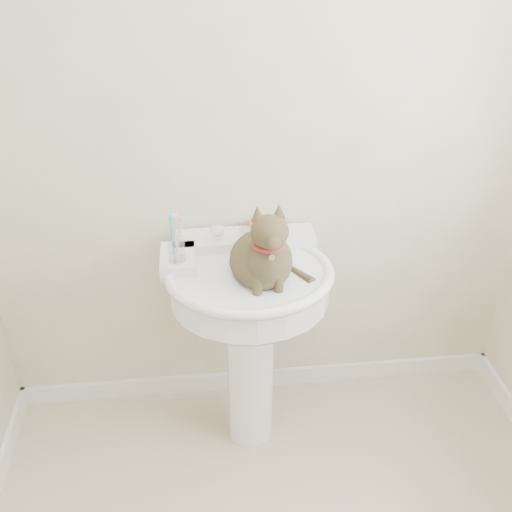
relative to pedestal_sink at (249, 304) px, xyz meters
name	(u,v)px	position (x,y,z in m)	size (l,w,h in m)	color
wall_back	(262,133)	(0.08, 0.29, 0.56)	(2.20, 0.00, 2.50)	beige
baseboard_back	(261,378)	(0.08, 0.28, -0.64)	(2.20, 0.02, 0.09)	white
pedestal_sink	(249,304)	(0.00, 0.00, 0.00)	(0.63, 0.62, 0.87)	white
faucet	(245,231)	(0.00, 0.16, 0.23)	(0.28, 0.12, 0.14)	silver
soap_bar	(261,225)	(0.07, 0.25, 0.20)	(0.09, 0.06, 0.03)	orange
toothbrush_cup	(176,249)	(-0.26, 0.04, 0.24)	(0.07, 0.07, 0.18)	silver
cat	(263,257)	(0.04, -0.06, 0.24)	(0.25, 0.31, 0.45)	brown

